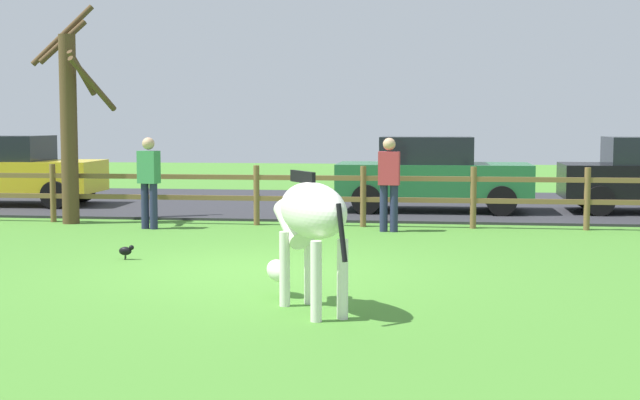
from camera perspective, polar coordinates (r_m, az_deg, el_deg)
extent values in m
plane|color=#47842D|center=(11.68, -3.87, -4.45)|extent=(60.00, 60.00, 0.00)
cube|color=#2D2D33|center=(20.80, 1.23, -0.24)|extent=(28.00, 7.40, 0.05)
cylinder|color=brown|center=(17.92, -16.59, 0.43)|extent=(0.11, 0.11, 1.11)
cylinder|color=brown|center=(17.20, -10.55, 0.37)|extent=(0.11, 0.11, 1.11)
cylinder|color=brown|center=(16.69, -4.05, 0.30)|extent=(0.11, 0.11, 1.11)
cylinder|color=brown|center=(16.41, 2.76, 0.23)|extent=(0.11, 0.11, 1.11)
cylinder|color=brown|center=(16.36, 9.71, 0.15)|extent=(0.11, 0.11, 1.11)
cylinder|color=brown|center=(16.55, 16.60, 0.07)|extent=(0.11, 0.11, 1.11)
cube|color=brown|center=(16.52, -0.68, 0.07)|extent=(21.85, 0.06, 0.09)
cube|color=brown|center=(16.50, -0.68, 1.42)|extent=(21.85, 0.06, 0.09)
cylinder|color=#513A23|center=(17.52, -15.65, 4.32)|extent=(0.31, 0.31, 3.54)
cylinder|color=#513A23|center=(18.00, -16.02, 9.62)|extent=(0.83, 0.60, 0.88)
cylinder|color=#513A23|center=(18.15, -16.03, 10.02)|extent=(1.09, 0.71, 1.21)
cylinder|color=#513A23|center=(17.15, -14.22, 7.13)|extent=(0.49, 1.22, 0.97)
cylinder|color=#513A23|center=(17.33, -14.88, 7.79)|extent=(0.32, 0.75, 0.82)
ellipsoid|color=white|center=(8.94, -0.48, -0.66)|extent=(1.06, 1.31, 0.56)
cylinder|color=white|center=(9.34, -2.26, -4.40)|extent=(0.11, 0.11, 0.78)
cylinder|color=white|center=(9.44, -0.68, -4.29)|extent=(0.11, 0.11, 0.78)
cylinder|color=white|center=(8.61, -0.25, -5.19)|extent=(0.11, 0.11, 0.78)
cylinder|color=white|center=(8.73, 1.44, -5.05)|extent=(0.11, 0.11, 0.78)
cylinder|color=white|center=(9.44, -1.77, -1.51)|extent=(0.52, 0.63, 0.51)
ellipsoid|color=white|center=(9.91, -2.70, -4.50)|extent=(0.40, 0.48, 0.24)
cube|color=black|center=(9.14, -1.11, 1.48)|extent=(0.33, 0.50, 0.12)
cylinder|color=black|center=(8.35, 1.39, -2.09)|extent=(0.14, 0.19, 0.54)
cylinder|color=black|center=(12.83, -12.22, -3.57)|extent=(0.01, 0.01, 0.06)
cylinder|color=black|center=(12.79, -12.28, -3.60)|extent=(0.01, 0.01, 0.06)
ellipsoid|color=black|center=(12.80, -12.26, -3.18)|extent=(0.18, 0.10, 0.12)
sphere|color=black|center=(12.76, -11.88, -2.97)|extent=(0.07, 0.07, 0.07)
cube|color=#236B38|center=(18.96, 7.21, 1.26)|extent=(4.02, 1.74, 0.70)
cube|color=black|center=(18.93, 6.78, 3.17)|extent=(1.91, 1.58, 0.56)
cylinder|color=black|center=(19.88, 11.09, 0.37)|extent=(0.60, 0.19, 0.60)
cylinder|color=black|center=(18.19, 11.46, -0.06)|extent=(0.60, 0.19, 0.60)
cylinder|color=black|center=(19.87, 3.30, 0.45)|extent=(0.60, 0.19, 0.60)
cylinder|color=black|center=(18.18, 2.95, 0.03)|extent=(0.60, 0.19, 0.60)
cylinder|color=black|center=(20.34, 16.57, 0.36)|extent=(0.60, 0.19, 0.60)
cylinder|color=black|center=(18.67, 17.32, -0.06)|extent=(0.60, 0.19, 0.60)
cube|color=yellow|center=(21.39, -19.05, 1.45)|extent=(4.08, 1.89, 0.70)
cube|color=black|center=(21.43, -19.47, 3.13)|extent=(1.97, 1.65, 0.56)
cylinder|color=black|center=(21.70, -14.85, 0.67)|extent=(0.61, 0.21, 0.60)
cylinder|color=black|center=(20.11, -16.49, 0.31)|extent=(0.61, 0.21, 0.60)
cylinder|color=#232847|center=(15.71, 4.07, -0.53)|extent=(0.14, 0.14, 0.82)
cylinder|color=#232847|center=(15.69, 4.72, -0.54)|extent=(0.14, 0.14, 0.82)
cube|color=#B7333D|center=(15.65, 4.41, 2.02)|extent=(0.37, 0.24, 0.58)
sphere|color=tan|center=(15.63, 4.42, 3.56)|extent=(0.22, 0.22, 0.22)
cylinder|color=#232847|center=(16.41, -11.05, -0.37)|extent=(0.14, 0.14, 0.82)
cylinder|color=#232847|center=(16.31, -10.52, -0.39)|extent=(0.14, 0.14, 0.82)
cube|color=#38844C|center=(16.31, -10.82, 2.07)|extent=(0.40, 0.30, 0.58)
sphere|color=tan|center=(16.30, -10.85, 3.54)|extent=(0.22, 0.22, 0.22)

